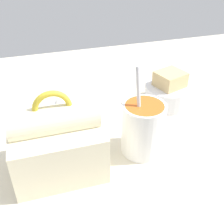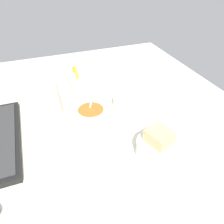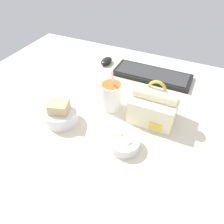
% 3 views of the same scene
% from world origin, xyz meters
% --- Properties ---
extents(desk_surface, '(1.40, 1.10, 0.02)m').
position_xyz_m(desk_surface, '(0.00, 0.00, 0.01)').
color(desk_surface, beige).
rests_on(desk_surface, ground).
extents(lunch_bag, '(0.16, 0.13, 0.17)m').
position_xyz_m(lunch_bag, '(0.16, 0.05, 0.08)').
color(lunch_bag, '#EFE5C1').
rests_on(lunch_bag, desk_surface).
extents(soup_cup, '(0.08, 0.08, 0.18)m').
position_xyz_m(soup_cup, '(-0.01, 0.04, 0.08)').
color(soup_cup, white).
rests_on(soup_cup, desk_surface).
extents(bento_bowl_sandwich, '(0.12, 0.12, 0.09)m').
position_xyz_m(bento_bowl_sandwich, '(-0.14, -0.11, 0.05)').
color(bento_bowl_sandwich, silver).
rests_on(bento_bowl_sandwich, desk_surface).
extents(bento_bowl_snacks, '(0.10, 0.10, 0.05)m').
position_xyz_m(bento_bowl_snacks, '(0.11, -0.13, 0.04)').
color(bento_bowl_snacks, silver).
rests_on(bento_bowl_snacks, desk_surface).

